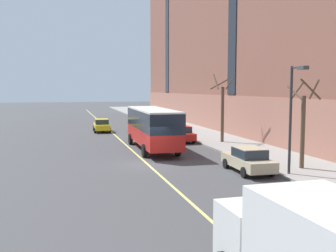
# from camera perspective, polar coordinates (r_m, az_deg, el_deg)

# --- Properties ---
(ground_plane) EXTENTS (260.00, 260.00, 0.00)m
(ground_plane) POSITION_cam_1_polar(r_m,az_deg,el_deg) (27.19, -2.46, -5.50)
(ground_plane) COLOR #424244
(sidewalk) EXTENTS (5.66, 160.00, 0.15)m
(sidewalk) POSITION_cam_1_polar(r_m,az_deg,el_deg) (33.11, 12.27, -3.51)
(sidewalk) COLOR gray
(sidewalk) RESTS_ON ground
(city_bus) EXTENTS (3.04, 11.02, 3.48)m
(city_bus) POSITION_cam_1_polar(r_m,az_deg,el_deg) (32.94, -2.28, -0.01)
(city_bus) COLOR red
(city_bus) RESTS_ON ground
(parked_car_red_0) EXTENTS (2.12, 4.36, 1.56)m
(parked_car_red_0) POSITION_cam_1_polar(r_m,az_deg,el_deg) (47.09, -1.27, 0.11)
(parked_car_red_0) COLOR #B21E19
(parked_car_red_0) RESTS_ON ground
(parked_car_red_1) EXTENTS (1.98, 4.48, 1.56)m
(parked_car_red_1) POSITION_cam_1_polar(r_m,az_deg,el_deg) (38.22, 1.87, -1.14)
(parked_car_red_1) COLOR #B21E19
(parked_car_red_1) RESTS_ON ground
(parked_car_champagne_3) EXTENTS (2.05, 4.61, 1.56)m
(parked_car_champagne_3) POSITION_cam_1_polar(r_m,az_deg,el_deg) (24.79, 11.56, -4.83)
(parked_car_champagne_3) COLOR #BCAD89
(parked_car_champagne_3) RESTS_ON ground
(taxi_cab) EXTENTS (2.00, 4.34, 1.56)m
(taxi_cab) POSITION_cam_1_polar(r_m,az_deg,el_deg) (47.68, -9.60, 0.10)
(taxi_cab) COLOR yellow
(taxi_cab) RESTS_ON ground
(street_tree_mid_block) EXTENTS (1.65, 1.52, 5.65)m
(street_tree_mid_block) POSITION_cam_1_polar(r_m,az_deg,el_deg) (25.96, 19.02, 0.45)
(street_tree_mid_block) COLOR brown
(street_tree_mid_block) RESTS_ON sidewalk
(street_tree_far_uptown) EXTENTS (1.85, 1.70, 6.39)m
(street_tree_far_uptown) POSITION_cam_1_polar(r_m,az_deg,el_deg) (37.39, 7.89, 2.52)
(street_tree_far_uptown) COLOR brown
(street_tree_far_uptown) RESTS_ON sidewalk
(street_lamp) EXTENTS (0.36, 1.48, 6.30)m
(street_lamp) POSITION_cam_1_polar(r_m,az_deg,el_deg) (23.75, 17.71, 2.53)
(street_lamp) COLOR #2D2D30
(street_lamp) RESTS_ON sidewalk
(lane_centerline) EXTENTS (0.16, 140.00, 0.01)m
(lane_centerline) POSITION_cam_1_polar(r_m,az_deg,el_deg) (30.02, -4.21, -4.46)
(lane_centerline) COLOR #E0D66B
(lane_centerline) RESTS_ON ground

